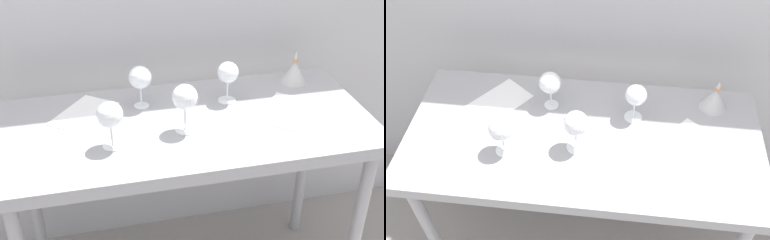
% 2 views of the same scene
% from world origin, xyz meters
% --- Properties ---
extents(steel_counter, '(1.40, 0.65, 0.90)m').
position_xyz_m(steel_counter, '(0.00, -0.01, 0.79)').
color(steel_counter, '#99999E').
rests_on(steel_counter, ground_plane).
extents(wine_glass_near_left, '(0.09, 0.09, 0.17)m').
position_xyz_m(wine_glass_near_left, '(-0.29, -0.11, 1.02)').
color(wine_glass_near_left, white).
rests_on(wine_glass_near_left, steel_counter).
extents(wine_glass_far_right, '(0.08, 0.08, 0.17)m').
position_xyz_m(wine_glass_far_right, '(0.19, 0.12, 1.02)').
color(wine_glass_far_right, white).
rests_on(wine_glass_far_right, steel_counter).
extents(wine_glass_far_left, '(0.09, 0.09, 0.17)m').
position_xyz_m(wine_glass_far_left, '(-0.15, 0.15, 1.02)').
color(wine_glass_far_left, white).
rests_on(wine_glass_far_left, steel_counter).
extents(wine_glass_near_center, '(0.09, 0.09, 0.18)m').
position_xyz_m(wine_glass_near_center, '(-0.02, -0.07, 1.03)').
color(wine_glass_near_center, white).
rests_on(wine_glass_near_center, steel_counter).
extents(tasting_sheet_upper, '(0.31, 0.32, 0.00)m').
position_xyz_m(tasting_sheet_upper, '(0.40, -0.03, 0.90)').
color(tasting_sheet_upper, white).
rests_on(tasting_sheet_upper, steel_counter).
extents(tasting_sheet_lower, '(0.29, 0.30, 0.00)m').
position_xyz_m(tasting_sheet_lower, '(-0.38, 0.14, 0.90)').
color(tasting_sheet_lower, white).
rests_on(tasting_sheet_lower, steel_counter).
extents(decanter_funnel, '(0.11, 0.11, 0.14)m').
position_xyz_m(decanter_funnel, '(0.52, 0.22, 0.95)').
color(decanter_funnel, '#BABABA').
rests_on(decanter_funnel, steel_counter).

